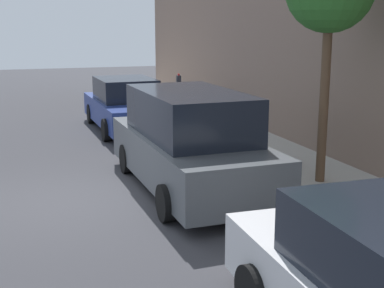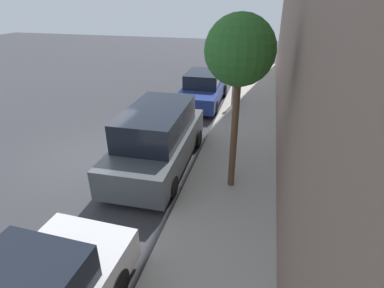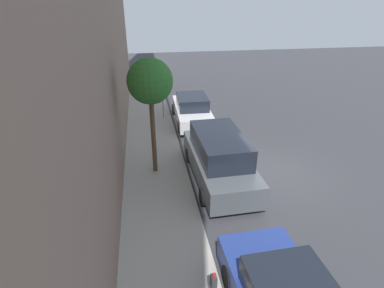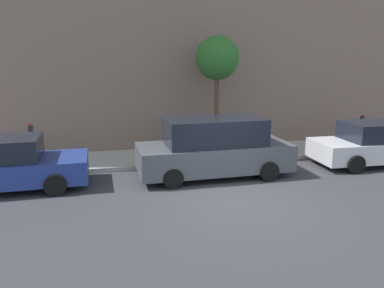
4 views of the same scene
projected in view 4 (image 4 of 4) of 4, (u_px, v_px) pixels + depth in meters
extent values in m
plane|color=#38383D|center=(239.00, 202.00, 10.00)|extent=(60.00, 60.00, 0.00)
cube|color=#B2ADA3|center=(197.00, 155.00, 14.49)|extent=(2.49, 32.00, 0.15)
cube|color=silver|center=(375.00, 149.00, 13.46)|extent=(1.92, 4.55, 0.68)
cube|color=black|center=(375.00, 131.00, 13.29)|extent=(1.64, 2.14, 0.64)
cylinder|color=black|center=(356.00, 164.00, 12.40)|extent=(0.22, 0.62, 0.62)
cylinder|color=black|center=(327.00, 152.00, 14.01)|extent=(0.22, 0.62, 0.62)
cube|color=#4C5156|center=(214.00, 157.00, 12.09)|extent=(2.01, 4.94, 0.84)
cube|color=black|center=(214.00, 131.00, 11.90)|extent=(1.74, 3.14, 0.84)
cylinder|color=black|center=(173.00, 178.00, 10.97)|extent=(0.22, 0.62, 0.62)
cylinder|color=black|center=(164.00, 162.00, 12.68)|extent=(0.22, 0.62, 0.62)
cylinder|color=black|center=(269.00, 171.00, 11.64)|extent=(0.22, 0.62, 0.62)
cylinder|color=black|center=(248.00, 157.00, 13.35)|extent=(0.22, 0.62, 0.62)
cube|color=navy|center=(8.00, 171.00, 10.83)|extent=(1.91, 4.54, 0.68)
cube|color=black|center=(1.00, 149.00, 10.66)|extent=(1.63, 2.14, 0.64)
cylinder|color=black|center=(55.00, 185.00, 10.39)|extent=(0.22, 0.62, 0.62)
cylinder|color=black|center=(62.00, 168.00, 12.00)|extent=(0.22, 0.62, 0.62)
cylinder|color=#ADADB2|center=(361.00, 136.00, 15.04)|extent=(0.07, 0.07, 1.07)
cube|color=#2D2D33|center=(362.00, 120.00, 14.89)|extent=(0.11, 0.15, 0.28)
cube|color=red|center=(363.00, 116.00, 14.86)|extent=(0.04, 0.09, 0.05)
cylinder|color=#ADADB2|center=(33.00, 151.00, 12.31)|extent=(0.07, 0.07, 1.20)
cube|color=#2D2D33|center=(31.00, 129.00, 12.15)|extent=(0.11, 0.15, 0.28)
cube|color=red|center=(30.00, 124.00, 12.11)|extent=(0.04, 0.09, 0.05)
cylinder|color=brown|center=(216.00, 112.00, 14.29)|extent=(0.17, 0.17, 3.16)
sphere|color=#2D6B28|center=(217.00, 58.00, 13.83)|extent=(1.62, 1.62, 1.62)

